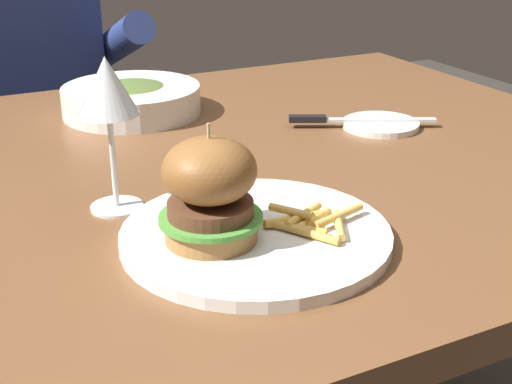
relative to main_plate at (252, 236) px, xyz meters
The scene contains 9 objects.
dining_table 0.26m from the main_plate, 88.97° to the left, with size 1.41×0.99×0.74m.
main_plate is the anchor object (origin of this frame).
burger_sandwich 0.08m from the main_plate, behind, with size 0.11×0.11×0.13m.
fries_pile 0.07m from the main_plate, 20.28° to the right, with size 0.12×0.10×0.02m.
wine_glass 0.23m from the main_plate, 124.72° to the left, with size 0.07×0.07×0.19m.
bread_plate 0.46m from the main_plate, 36.34° to the left, with size 0.12×0.12×0.01m, color white.
table_knife 0.44m from the main_plate, 42.40° to the left, with size 0.22×0.12×0.01m.
soup_bowl 0.53m from the main_plate, 86.48° to the left, with size 0.23×0.23×0.05m.
diner_person 1.04m from the main_plate, 94.61° to the left, with size 0.51×0.36×1.18m.
Camera 1 is at (-0.31, -0.87, 1.10)m, focal length 50.00 mm.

